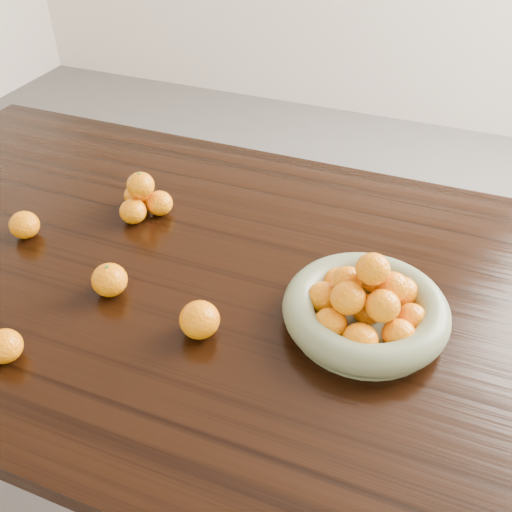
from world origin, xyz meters
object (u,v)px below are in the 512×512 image
at_px(orange_pyramid, 143,199).
at_px(loose_orange_0, 110,280).
at_px(fruit_bowl, 366,308).
at_px(dining_table, 251,313).

xyz_separation_m(orange_pyramid, loose_orange_0, (0.08, -0.25, -0.01)).
height_order(fruit_bowl, loose_orange_0, fruit_bowl).
relative_size(fruit_bowl, orange_pyramid, 2.39).
distance_m(dining_table, fruit_bowl, 0.27).
xyz_separation_m(fruit_bowl, loose_orange_0, (-0.46, -0.09, -0.01)).
distance_m(fruit_bowl, loose_orange_0, 0.47).
distance_m(dining_table, loose_orange_0, 0.29).
height_order(dining_table, fruit_bowl, fruit_bowl).
bearing_deg(dining_table, orange_pyramid, 157.97).
distance_m(dining_table, orange_pyramid, 0.36).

